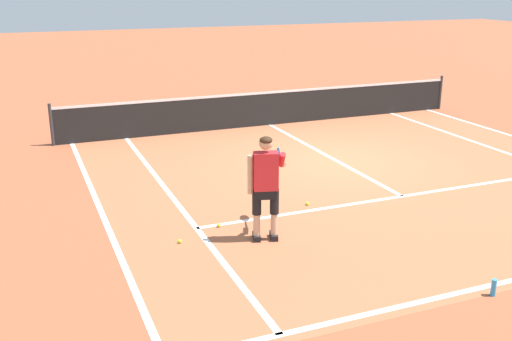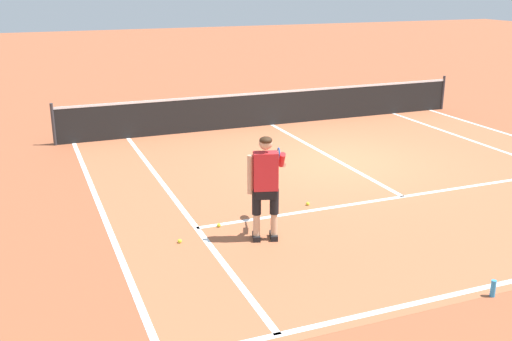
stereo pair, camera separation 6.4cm
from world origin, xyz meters
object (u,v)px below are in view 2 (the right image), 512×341
tennis_player (266,181)px  water_bottle (493,288)px  tennis_ball_by_baseline (308,204)px  tennis_ball_mid_court (180,241)px  tennis_ball_near_feet (219,225)px

tennis_player → water_bottle: 3.58m
tennis_ball_by_baseline → tennis_ball_mid_court: size_ratio=1.00×
tennis_player → water_bottle: (2.08, -2.79, -0.87)m
tennis_player → tennis_ball_near_feet: 1.33m
tennis_ball_mid_court → water_bottle: size_ratio=0.28×
tennis_player → tennis_ball_near_feet: bearing=126.0°
tennis_ball_mid_court → water_bottle: water_bottle is taller
tennis_player → tennis_ball_by_baseline: (1.31, 1.10, -0.96)m
water_bottle → tennis_ball_mid_court: bearing=137.2°
tennis_player → tennis_ball_mid_court: tennis_player is taller
tennis_player → tennis_ball_mid_court: 1.67m
tennis_player → tennis_ball_by_baseline: size_ratio=25.95×
tennis_player → water_bottle: tennis_player is taller
tennis_player → tennis_ball_near_feet: size_ratio=25.95×
tennis_ball_near_feet → water_bottle: 4.40m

